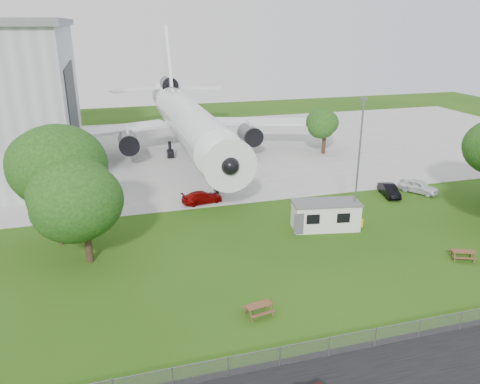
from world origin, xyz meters
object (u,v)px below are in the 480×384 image
object	(u,v)px
airliner	(187,119)
site_cabin	(326,215)
picnic_east	(462,259)
picnic_west	(259,314)

from	to	relation	value
airliner	site_cabin	xyz separation A→B (m)	(7.67, -28.98, -3.96)
airliner	picnic_east	bearing A→B (deg)	-67.40
site_cabin	picnic_east	xyz separation A→B (m)	(8.02, -8.72, -1.31)
site_cabin	picnic_west	world-z (taller)	site_cabin
airliner	picnic_west	distance (m)	40.77
picnic_east	site_cabin	bearing A→B (deg)	154.51
picnic_west	site_cabin	bearing A→B (deg)	37.71
airliner	site_cabin	bearing A→B (deg)	-75.18
site_cabin	picnic_west	size ratio (longest dim) A/B	3.86
airliner	site_cabin	world-z (taller)	airliner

